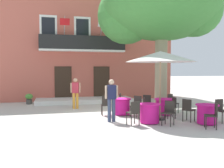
{
  "coord_description": "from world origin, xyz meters",
  "views": [
    {
      "loc": [
        -2.75,
        -11.67,
        2.08
      ],
      "look_at": [
        0.46,
        1.45,
        1.3
      ],
      "focal_mm": 39.6,
      "sensor_mm": 36.0,
      "label": 1
    }
  ],
  "objects": [
    {
      "name": "pedestrian_near_entrance",
      "position": [
        -0.44,
        -2.15,
        0.96
      ],
      "size": [
        0.53,
        0.24,
        1.7
      ],
      "color": "#384260",
      "rests_on": "ground"
    },
    {
      "name": "cafe_table_front",
      "position": [
        0.37,
        -0.79,
        0.39
      ],
      "size": [
        0.86,
        0.86,
        0.76
      ],
      "color": "#DB1984",
      "rests_on": "ground"
    },
    {
      "name": "cafe_chair_middle_1",
      "position": [
        2.26,
        -2.05,
        0.53
      ],
      "size": [
        0.43,
        0.43,
        0.91
      ],
      "color": "#2D2823",
      "rests_on": "ground"
    },
    {
      "name": "cafe_chair_near_tree_1",
      "position": [
        1.1,
        -2.03,
        0.53
      ],
      "size": [
        0.51,
        0.51,
        0.91
      ],
      "color": "#2D2823",
      "rests_on": "ground"
    },
    {
      "name": "cafe_chair_front_2",
      "position": [
        0.6,
        -0.08,
        0.53
      ],
      "size": [
        0.53,
        0.53,
        0.91
      ],
      "color": "#2D2823",
      "rests_on": "ground"
    },
    {
      "name": "cafe_table_near_tree",
      "position": [
        0.94,
        -2.77,
        0.39
      ],
      "size": [
        0.86,
        0.86,
        0.76
      ],
      "color": "#DB1984",
      "rests_on": "ground"
    },
    {
      "name": "cafe_chair_far_side_0",
      "position": [
        2.74,
        -4.17,
        0.53
      ],
      "size": [
        0.54,
        0.54,
        0.91
      ],
      "color": "#2D2823",
      "rests_on": "ground"
    },
    {
      "name": "cafe_chair_near_tree_2",
      "position": [
        0.22,
        -2.99,
        0.53
      ],
      "size": [
        0.47,
        0.47,
        0.91
      ],
      "color": "#2D2823",
      "rests_on": "ground"
    },
    {
      "name": "cafe_table_far_side",
      "position": [
        3.0,
        -3.46,
        0.39
      ],
      "size": [
        0.86,
        0.86,
        0.76
      ],
      "color": "#DB1984",
      "rests_on": "ground"
    },
    {
      "name": "pedestrian_mid_plaza",
      "position": [
        -1.53,
        1.53,
        0.92
      ],
      "size": [
        0.53,
        0.29,
        1.63
      ],
      "color": "gold",
      "rests_on": "ground"
    },
    {
      "name": "cafe_table_middle",
      "position": [
        2.24,
        -1.29,
        0.39
      ],
      "size": [
        0.86,
        0.86,
        0.76
      ],
      "color": "#DB1984",
      "rests_on": "ground"
    },
    {
      "name": "cafe_umbrella",
      "position": [
        1.61,
        -2.24,
        2.61
      ],
      "size": [
        2.9,
        2.9,
        2.85
      ],
      "color": "#997A56",
      "rests_on": "ground"
    },
    {
      "name": "entrance_step_platform",
      "position": [
        -0.72,
        4.0,
        0.12
      ],
      "size": [
        6.07,
        2.0,
        0.25
      ],
      "primitive_type": "cube",
      "color": "silver",
      "rests_on": "ground"
    },
    {
      "name": "cafe_chair_middle_0",
      "position": [
        1.61,
        -0.88,
        0.53
      ],
      "size": [
        0.56,
        0.56,
        0.91
      ],
      "color": "#2D2823",
      "rests_on": "ground"
    },
    {
      "name": "cafe_chair_front_1",
      "position": [
        0.9,
        -1.33,
        0.53
      ],
      "size": [
        0.56,
        0.56,
        0.91
      ],
      "color": "#2D2823",
      "rests_on": "ground"
    },
    {
      "name": "building_facade",
      "position": [
        -0.72,
        6.99,
        3.75
      ],
      "size": [
        13.0,
        5.09,
        7.5
      ],
      "color": "#BC5B4C",
      "rests_on": "ground"
    },
    {
      "name": "ground_planter_left",
      "position": [
        -4.1,
        4.0,
        0.35
      ],
      "size": [
        0.45,
        0.45,
        0.63
      ],
      "color": "#47423D",
      "rests_on": "ground"
    },
    {
      "name": "cafe_chair_near_tree_0",
      "position": [
        1.5,
        -3.27,
        0.53
      ],
      "size": [
        0.56,
        0.56,
        0.91
      ],
      "color": "#2D2823",
      "rests_on": "ground"
    },
    {
      "name": "cafe_chair_far_side_2",
      "position": [
        2.54,
        -2.87,
        0.53
      ],
      "size": [
        0.55,
        0.55,
        0.91
      ],
      "color": "#2D2823",
      "rests_on": "ground"
    },
    {
      "name": "plane_tree",
      "position": [
        2.8,
        0.49,
        5.33
      ],
      "size": [
        6.35,
        5.57,
        7.33
      ],
      "color": "gray",
      "rests_on": "ground"
    },
    {
      "name": "cafe_chair_far_side_1",
      "position": [
        3.74,
        -3.29,
        0.53
      ],
      "size": [
        0.45,
        0.45,
        0.91
      ],
      "color": "#2D2823",
      "rests_on": "ground"
    },
    {
      "name": "cafe_chair_front_0",
      "position": [
        -0.38,
        -0.8,
        0.53
      ],
      "size": [
        0.44,
        0.44,
        0.91
      ],
      "color": "#2D2823",
      "rests_on": "ground"
    },
    {
      "name": "ground_plane",
      "position": [
        0.0,
        0.0,
        0.0
      ],
      "size": [
        120.0,
        120.0,
        0.0
      ],
      "primitive_type": "plane",
      "color": "beige"
    },
    {
      "name": "cafe_chair_middle_2",
      "position": [
        2.87,
        -0.87,
        0.53
      ],
      "size": [
        0.54,
        0.54,
        0.91
      ],
      "color": "#2D2823",
      "rests_on": "ground"
    }
  ]
}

